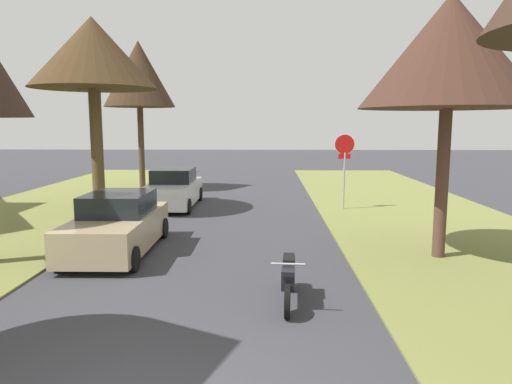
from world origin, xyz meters
The scene contains 7 objects.
stop_sign_far centered at (4.63, 13.90, 2.19)m, with size 0.81×0.26×2.97m.
street_tree_right_mid_a centered at (5.96, 6.99, 5.11)m, with size 4.27×4.27×6.44m.
street_tree_left_mid_b centered at (-4.87, 12.95, 5.95)m, with size 4.66×4.66×7.26m.
street_tree_left_far centered at (-4.93, 19.44, 5.89)m, with size 3.57×3.57×7.52m.
parked_sedan_tan centered at (-2.39, 7.38, 0.72)m, with size 1.97×4.41×1.57m.
parked_sedan_white centered at (-2.32, 14.49, 0.72)m, with size 1.97×4.41×1.57m.
parked_motorcycle centered at (2.00, 3.87, 0.48)m, with size 0.60×2.05×0.97m.
Camera 1 is at (1.60, -4.79, 3.37)m, focal length 33.07 mm.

